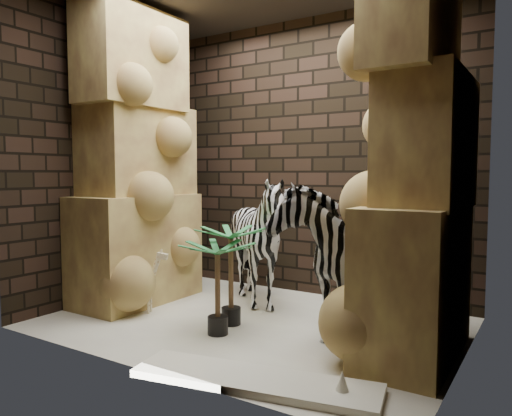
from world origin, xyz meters
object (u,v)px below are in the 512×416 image
Objects in this scene: zebra_left at (259,249)px; giraffe_toy at (141,280)px; palm_front at (231,275)px; zebra_right at (333,242)px; surfboard at (254,380)px; palm_back at (218,288)px.

giraffe_toy is at bearing -141.52° from zebra_left.
palm_front is at bearing -85.53° from zebra_left.
zebra_left is 0.64m from palm_front.
zebra_right is 1.43m from surfboard.
zebra_left reaches higher than surfboard.
zebra_right is 0.97m from zebra_left.
giraffe_toy is (-0.83, -0.78, -0.27)m from zebra_left.
giraffe_toy is 0.40× the size of surfboard.
palm_back reaches higher than surfboard.
surfboard is at bearing -63.65° from zebra_left.
zebra_left is 0.93m from palm_back.
surfboard is (1.75, -0.75, -0.29)m from giraffe_toy.
giraffe_toy is (-1.74, -0.49, -0.43)m from zebra_right.
zebra_right reaches higher than zebra_left.
surfboard is (0.76, -0.63, -0.36)m from palm_back.
palm_front is (-0.81, -0.33, -0.31)m from zebra_right.
surfboard is (0.01, -1.24, -0.72)m from zebra_right.
zebra_right is 1.86m from giraffe_toy.
palm_back is (0.99, -0.11, 0.08)m from giraffe_toy.
palm_back is 0.49× the size of surfboard.
giraffe_toy reaches higher than surfboard.
zebra_right is at bearing 22.38° from palm_front.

